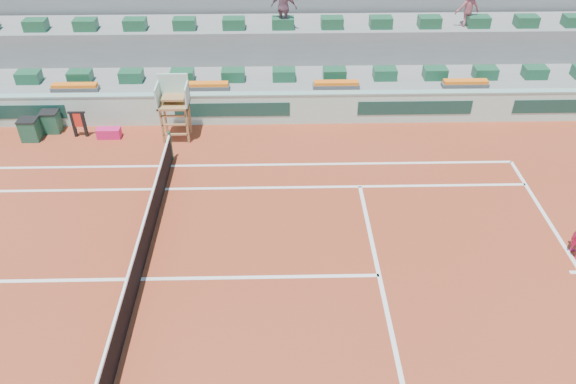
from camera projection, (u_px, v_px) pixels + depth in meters
The scene contains 17 objects.
ground at pixel (141, 279), 14.98m from camera, with size 90.00×90.00×0.00m, color maroon.
seating_tier_lower at pixel (187, 85), 23.26m from camera, with size 36.00×4.00×1.20m, color gray.
seating_tier_upper at pixel (190, 54), 24.14m from camera, with size 36.00×2.40×2.60m, color gray.
stadium_back_wall at pixel (192, 20), 24.90m from camera, with size 36.00×0.40×4.40m, color gray.
player_bag at pixel (109, 133), 20.86m from camera, with size 0.86×0.38×0.38m, color #D81C62.
spectator_mid at pixel (284, 7), 22.35m from camera, with size 1.06×0.44×1.80m, color #7C5262.
spectator_right at pixel (468, 7), 22.73m from camera, with size 1.02×0.59×1.58m, color #92494F.
court_lines at pixel (141, 279), 14.98m from camera, with size 23.89×11.09×0.01m.
tennis_net at pixel (137, 265), 14.67m from camera, with size 0.10×11.97×1.10m.
advertising_hoarding at pixel (181, 109), 21.47m from camera, with size 36.00×0.34×1.26m.
umpire_chair at pixel (174, 99), 20.12m from camera, with size 1.10×0.90×2.40m.
seat_row_lower at pixel (182, 75), 22.05m from camera, with size 32.90×0.60×0.44m.
seat_row_upper at pixel (185, 24), 22.76m from camera, with size 32.90×0.60×0.44m.
flower_planters at pixel (141, 87), 21.43m from camera, with size 26.80×0.36×0.28m.
drink_cooler_a at pixel (51, 122), 21.09m from camera, with size 0.66×0.57×0.84m.
drink_cooler_b at pixel (30, 129), 20.61m from camera, with size 0.68×0.59×0.84m.
towel_rack at pixel (78, 122), 20.69m from camera, with size 0.63×0.11×1.03m.
Camera 1 is at (3.71, -10.80, 10.72)m, focal length 35.00 mm.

